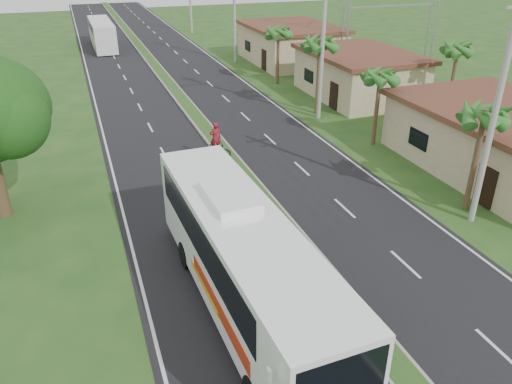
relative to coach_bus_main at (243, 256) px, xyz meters
name	(u,v)px	position (x,y,z in m)	size (l,w,h in m)	color
ground	(327,283)	(3.50, 0.33, -2.23)	(180.00, 180.00, 0.00)	#21481A
road_asphalt	(199,122)	(3.50, 20.33, -2.22)	(14.00, 160.00, 0.02)	black
median_strip	(199,121)	(3.50, 20.33, -2.13)	(1.20, 160.00, 0.18)	gray
lane_edge_left	(103,133)	(-3.20, 20.33, -2.23)	(0.12, 160.00, 0.01)	silver
lane_edge_right	(285,112)	(10.20, 20.33, -2.23)	(0.12, 160.00, 0.01)	silver
shop_near	(507,141)	(17.50, 6.33, -0.45)	(8.60, 12.60, 3.52)	tan
shop_mid	(358,74)	(17.50, 22.33, -0.37)	(7.60, 10.60, 3.67)	tan
shop_far	(290,43)	(17.50, 36.33, -0.30)	(8.60, 11.60, 3.82)	tan
palm_verge_a	(485,115)	(12.50, 3.33, 2.51)	(2.40, 2.40, 5.45)	#473321
palm_verge_b	(380,76)	(12.90, 12.33, 2.13)	(2.40, 2.40, 5.05)	#473321
palm_verge_c	(320,44)	(12.30, 19.33, 2.89)	(2.40, 2.40, 5.85)	#473321
palm_verge_d	(278,32)	(12.80, 28.33, 2.32)	(2.40, 2.40, 5.25)	#473321
palm_behind_shop	(458,48)	(21.00, 15.33, 2.70)	(2.40, 2.40, 5.65)	#473321
utility_pole_a	(498,102)	(12.00, 2.33, 3.44)	(1.60, 0.28, 11.00)	gray
utility_pole_b	(323,29)	(11.97, 18.33, 4.03)	(3.20, 0.28, 12.00)	gray
utility_pole_c	(234,6)	(12.00, 38.33, 3.44)	(1.60, 0.28, 11.00)	gray
coach_bus_main	(243,256)	(0.00, 0.00, 0.00)	(3.08, 12.63, 4.05)	white
coach_bus_far	(102,33)	(-0.63, 51.04, -0.43)	(2.48, 10.88, 3.16)	silver
motorcyclist	(216,147)	(2.72, 13.10, -1.36)	(1.82, 0.70, 2.38)	black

